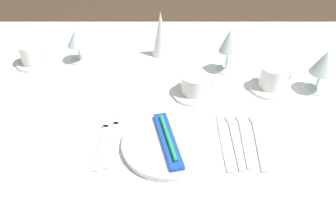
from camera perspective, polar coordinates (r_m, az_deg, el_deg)
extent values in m
cube|color=white|center=(1.10, 0.07, 1.36)|extent=(1.80, 1.10, 0.04)
cube|color=white|center=(1.61, 0.08, 10.67)|extent=(1.80, 0.01, 0.18)
cylinder|color=brown|center=(1.86, -25.42, 1.07)|extent=(0.07, 0.07, 0.70)
cylinder|color=brown|center=(1.86, 25.56, 1.02)|extent=(0.07, 0.07, 0.70)
cylinder|color=white|center=(0.93, -0.01, -5.32)|extent=(0.25, 0.25, 0.02)
cube|color=blue|center=(0.91, -0.01, -4.67)|extent=(0.08, 0.21, 0.01)
cylinder|color=green|center=(0.91, -0.01, -4.17)|extent=(0.05, 0.17, 0.01)
cube|color=beige|center=(0.95, -9.30, -5.27)|extent=(0.02, 0.17, 0.00)
cube|color=beige|center=(1.02, -8.39, -1.30)|extent=(0.02, 0.04, 0.00)
cube|color=beige|center=(0.94, -10.97, -5.71)|extent=(0.02, 0.17, 0.00)
cube|color=beige|center=(1.01, -10.08, -1.76)|extent=(0.02, 0.04, 0.00)
cube|color=beige|center=(0.94, 9.50, -5.72)|extent=(0.02, 0.18, 0.00)
cube|color=beige|center=(1.01, 8.65, -1.61)|extent=(0.02, 0.06, 0.00)
cube|color=beige|center=(0.95, 11.21, -5.26)|extent=(0.02, 0.19, 0.00)
ellipsoid|color=beige|center=(1.03, 10.24, -1.04)|extent=(0.03, 0.04, 0.01)
cube|color=beige|center=(0.96, 12.70, -5.13)|extent=(0.02, 0.18, 0.00)
ellipsoid|color=beige|center=(1.03, 11.94, -1.03)|extent=(0.03, 0.04, 0.01)
cube|color=beige|center=(0.96, 14.88, -5.33)|extent=(0.02, 0.19, 0.00)
ellipsoid|color=beige|center=(1.04, 14.06, -1.12)|extent=(0.03, 0.04, 0.01)
cylinder|color=white|center=(1.34, -21.21, 7.62)|extent=(0.12, 0.12, 0.01)
cylinder|color=white|center=(1.32, -21.61, 9.04)|extent=(0.08, 0.08, 0.07)
torus|color=white|center=(1.31, -20.01, 9.26)|extent=(0.05, 0.01, 0.05)
cylinder|color=white|center=(1.18, 16.53, 3.93)|extent=(0.13, 0.13, 0.01)
cylinder|color=white|center=(1.15, 16.91, 5.59)|extent=(0.08, 0.08, 0.07)
torus|color=white|center=(1.16, 18.77, 5.68)|extent=(0.05, 0.01, 0.05)
cylinder|color=white|center=(1.11, 4.39, 3.19)|extent=(0.14, 0.14, 0.01)
cylinder|color=white|center=(1.09, 4.48, 4.70)|extent=(0.09, 0.09, 0.06)
torus|color=white|center=(1.09, 6.74, 4.81)|extent=(0.04, 0.01, 0.04)
cylinder|color=silver|center=(1.22, 23.26, 3.44)|extent=(0.07, 0.07, 0.01)
cylinder|color=silver|center=(1.20, 23.68, 4.73)|extent=(0.01, 0.01, 0.06)
cone|color=silver|center=(1.17, 24.57, 7.49)|extent=(0.08, 0.08, 0.08)
cylinder|color=silver|center=(1.31, -14.21, 8.37)|extent=(0.07, 0.07, 0.01)
cylinder|color=silver|center=(1.30, -14.43, 9.56)|extent=(0.01, 0.01, 0.06)
cone|color=silver|center=(1.27, -14.87, 11.84)|extent=(0.07, 0.07, 0.06)
cylinder|color=silver|center=(1.23, 9.57, 6.92)|extent=(0.07, 0.07, 0.01)
cylinder|color=silver|center=(1.21, 9.77, 8.46)|extent=(0.01, 0.01, 0.07)
cone|color=silver|center=(1.18, 10.18, 11.57)|extent=(0.07, 0.07, 0.08)
cone|color=white|center=(1.27, -1.14, 12.78)|extent=(0.06, 0.06, 0.17)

